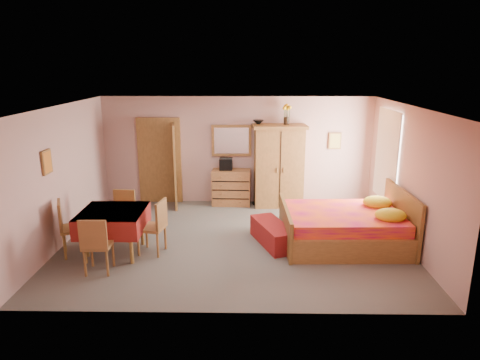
{
  "coord_description": "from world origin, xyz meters",
  "views": [
    {
      "loc": [
        0.23,
        -7.73,
        3.33
      ],
      "look_at": [
        0.1,
        0.3,
        1.15
      ],
      "focal_mm": 32.0,
      "sensor_mm": 36.0,
      "label": 1
    }
  ],
  "objects_px": {
    "chair_south": "(98,244)",
    "chair_west": "(74,228)",
    "bed": "(344,218)",
    "chair_north": "(122,216)",
    "stereo": "(226,164)",
    "bench": "(273,234)",
    "dining_table": "(114,232)",
    "chest_of_drawers": "(231,187)",
    "wall_mirror": "(231,141)",
    "sunflower_vase": "(287,114)",
    "wardrobe": "(279,166)",
    "floor_lamp": "(258,163)",
    "chair_east": "(151,227)"
  },
  "relations": [
    {
      "from": "chest_of_drawers",
      "to": "chair_north",
      "type": "bearing_deg",
      "value": -131.07
    },
    {
      "from": "wardrobe",
      "to": "chair_south",
      "type": "distance_m",
      "value": 4.76
    },
    {
      "from": "chair_west",
      "to": "dining_table",
      "type": "bearing_deg",
      "value": 70.21
    },
    {
      "from": "sunflower_vase",
      "to": "bench",
      "type": "xyz_separation_m",
      "value": [
        -0.43,
        -2.42,
        -2.0
      ]
    },
    {
      "from": "chair_south",
      "to": "chair_west",
      "type": "distance_m",
      "value": 0.93
    },
    {
      "from": "bench",
      "to": "dining_table",
      "type": "height_order",
      "value": "dining_table"
    },
    {
      "from": "wall_mirror",
      "to": "chair_east",
      "type": "xyz_separation_m",
      "value": [
        -1.34,
        -3.01,
        -1.05
      ]
    },
    {
      "from": "dining_table",
      "to": "chair_south",
      "type": "bearing_deg",
      "value": -94.05
    },
    {
      "from": "stereo",
      "to": "chair_west",
      "type": "xyz_separation_m",
      "value": [
        -2.58,
        -2.91,
        -0.5
      ]
    },
    {
      "from": "chair_north",
      "to": "wardrobe",
      "type": "bearing_deg",
      "value": -141.35
    },
    {
      "from": "sunflower_vase",
      "to": "chair_north",
      "type": "bearing_deg",
      "value": -146.45
    },
    {
      "from": "stereo",
      "to": "wardrobe",
      "type": "bearing_deg",
      "value": -3.39
    },
    {
      "from": "bench",
      "to": "chair_south",
      "type": "bearing_deg",
      "value": -158.31
    },
    {
      "from": "wall_mirror",
      "to": "stereo",
      "type": "xyz_separation_m",
      "value": [
        -0.13,
        -0.19,
        -0.54
      ]
    },
    {
      "from": "wall_mirror",
      "to": "chair_north",
      "type": "bearing_deg",
      "value": -131.83
    },
    {
      "from": "chest_of_drawers",
      "to": "sunflower_vase",
      "type": "xyz_separation_m",
      "value": [
        1.3,
        0.03,
        1.77
      ]
    },
    {
      "from": "stereo",
      "to": "wardrobe",
      "type": "distance_m",
      "value": 1.27
    },
    {
      "from": "chest_of_drawers",
      "to": "dining_table",
      "type": "xyz_separation_m",
      "value": [
        -2.01,
        -2.86,
        -0.02
      ]
    },
    {
      "from": "wall_mirror",
      "to": "floor_lamp",
      "type": "distance_m",
      "value": 0.84
    },
    {
      "from": "floor_lamp",
      "to": "wardrobe",
      "type": "bearing_deg",
      "value": -12.29
    },
    {
      "from": "wardrobe",
      "to": "bench",
      "type": "bearing_deg",
      "value": -100.04
    },
    {
      "from": "sunflower_vase",
      "to": "bench",
      "type": "distance_m",
      "value": 3.17
    },
    {
      "from": "chair_north",
      "to": "chair_west",
      "type": "relative_size",
      "value": 0.93
    },
    {
      "from": "wall_mirror",
      "to": "chair_south",
      "type": "relative_size",
      "value": 0.99
    },
    {
      "from": "floor_lamp",
      "to": "chair_south",
      "type": "height_order",
      "value": "floor_lamp"
    },
    {
      "from": "bed",
      "to": "chair_north",
      "type": "height_order",
      "value": "bed"
    },
    {
      "from": "bed",
      "to": "stereo",
      "type": "bearing_deg",
      "value": 133.08
    },
    {
      "from": "wardrobe",
      "to": "chair_south",
      "type": "height_order",
      "value": "wardrobe"
    },
    {
      "from": "dining_table",
      "to": "chest_of_drawers",
      "type": "bearing_deg",
      "value": 54.9
    },
    {
      "from": "chair_west",
      "to": "chair_south",
      "type": "bearing_deg",
      "value": 21.81
    },
    {
      "from": "chest_of_drawers",
      "to": "wardrobe",
      "type": "height_order",
      "value": "wardrobe"
    },
    {
      "from": "stereo",
      "to": "bed",
      "type": "distance_m",
      "value": 3.36
    },
    {
      "from": "stereo",
      "to": "floor_lamp",
      "type": "distance_m",
      "value": 0.77
    },
    {
      "from": "chest_of_drawers",
      "to": "stereo",
      "type": "distance_m",
      "value": 0.59
    },
    {
      "from": "bed",
      "to": "dining_table",
      "type": "height_order",
      "value": "bed"
    },
    {
      "from": "floor_lamp",
      "to": "bench",
      "type": "distance_m",
      "value": 2.59
    },
    {
      "from": "chair_east",
      "to": "stereo",
      "type": "bearing_deg",
      "value": -12.53
    },
    {
      "from": "stereo",
      "to": "floor_lamp",
      "type": "height_order",
      "value": "floor_lamp"
    },
    {
      "from": "wall_mirror",
      "to": "chair_south",
      "type": "height_order",
      "value": "wall_mirror"
    },
    {
      "from": "chair_south",
      "to": "chair_east",
      "type": "height_order",
      "value": "chair_east"
    },
    {
      "from": "chair_south",
      "to": "floor_lamp",
      "type": "bearing_deg",
      "value": 51.04
    },
    {
      "from": "stereo",
      "to": "bench",
      "type": "relative_size",
      "value": 0.25
    },
    {
      "from": "wardrobe",
      "to": "chest_of_drawers",
      "type": "bearing_deg",
      "value": 173.56
    },
    {
      "from": "bed",
      "to": "chair_north",
      "type": "bearing_deg",
      "value": 176.34
    },
    {
      "from": "wardrobe",
      "to": "chair_west",
      "type": "xyz_separation_m",
      "value": [
        -3.84,
        -2.84,
        -0.47
      ]
    },
    {
      "from": "wall_mirror",
      "to": "bed",
      "type": "bearing_deg",
      "value": -50.6
    },
    {
      "from": "bench",
      "to": "sunflower_vase",
      "type": "bearing_deg",
      "value": 80.03
    },
    {
      "from": "floor_lamp",
      "to": "bench",
      "type": "xyz_separation_m",
      "value": [
        0.23,
        -2.44,
        -0.83
      ]
    },
    {
      "from": "chair_west",
      "to": "chair_north",
      "type": "bearing_deg",
      "value": 114.41
    },
    {
      "from": "chest_of_drawers",
      "to": "floor_lamp",
      "type": "height_order",
      "value": "floor_lamp"
    }
  ]
}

